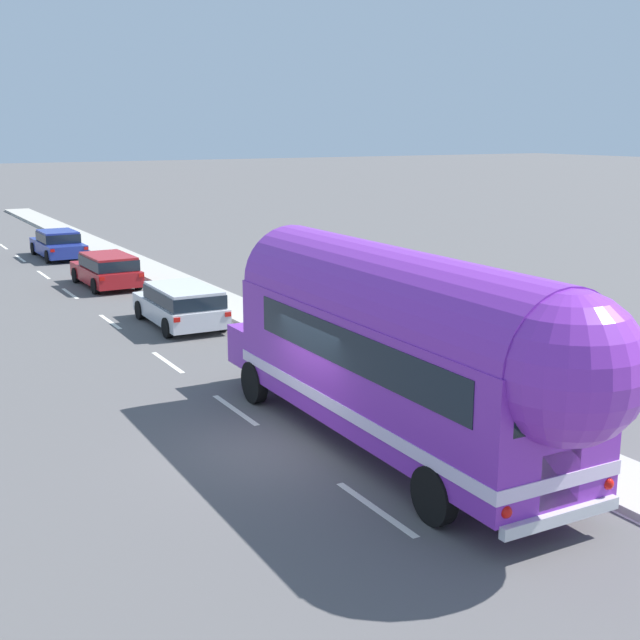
# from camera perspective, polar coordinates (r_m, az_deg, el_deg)

# --- Properties ---
(ground_plane) EXTENTS (300.00, 300.00, 0.00)m
(ground_plane) POSITION_cam_1_polar(r_m,az_deg,el_deg) (17.34, -2.23, -8.61)
(ground_plane) COLOR #565454
(lane_markings) EXTENTS (3.63, 80.00, 0.01)m
(lane_markings) POSITION_cam_1_polar(r_m,az_deg,el_deg) (29.79, -9.53, 0.43)
(lane_markings) COLOR silver
(lane_markings) RESTS_ON ground
(sidewalk_slab) EXTENTS (1.81, 90.00, 0.15)m
(sidewalk_slab) POSITION_cam_1_polar(r_m,az_deg,el_deg) (27.77, -3.61, -0.18)
(sidewalk_slab) COLOR #ADA89E
(sidewalk_slab) RESTS_ON ground
(painted_bus) EXTENTS (2.71, 11.67, 4.12)m
(painted_bus) POSITION_cam_1_polar(r_m,az_deg,el_deg) (16.16, 5.84, -1.68)
(painted_bus) COLOR purple
(painted_bus) RESTS_ON ground
(car_lead) EXTENTS (2.09, 4.42, 1.37)m
(car_lead) POSITION_cam_1_polar(r_m,az_deg,el_deg) (27.71, -9.38, 1.16)
(car_lead) COLOR silver
(car_lead) RESTS_ON ground
(car_second) EXTENTS (2.00, 4.35, 1.37)m
(car_second) POSITION_cam_1_polar(r_m,az_deg,el_deg) (35.30, -14.27, 3.44)
(car_second) COLOR #A5191E
(car_second) RESTS_ON ground
(car_third) EXTENTS (1.98, 4.72, 1.37)m
(car_third) POSITION_cam_1_polar(r_m,az_deg,el_deg) (44.06, -17.38, 5.02)
(car_third) COLOR navy
(car_third) RESTS_ON ground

